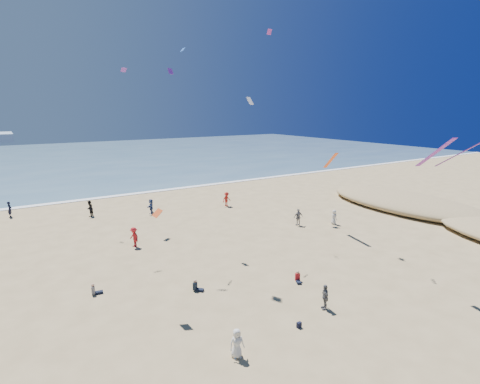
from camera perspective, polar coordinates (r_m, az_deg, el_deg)
ocean at (r=106.42m, az=-27.25°, el=4.36°), size 220.00×100.00×0.06m
surf_line at (r=57.46m, az=-22.12°, el=-1.03°), size 220.00×1.20×0.08m
standing_flyers at (r=35.08m, az=-7.52°, el=-7.07°), size 35.63×46.43×1.93m
seated_group at (r=22.72m, az=6.10°, el=-19.95°), size 14.21×23.80×0.84m
navy_bag at (r=23.62m, az=8.98°, el=-19.38°), size 0.28×0.18×0.34m
kites_aloft at (r=30.26m, az=5.08°, el=16.59°), size 38.20×39.04×29.26m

